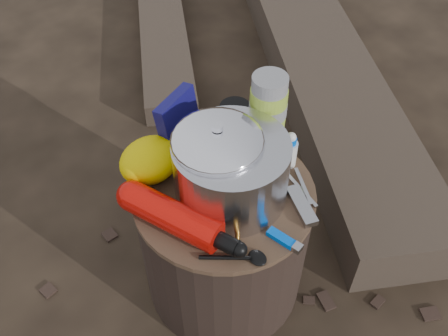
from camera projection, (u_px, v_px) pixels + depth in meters
ground at (224, 279)px, 1.48m from camera, size 60.00×60.00×0.00m
stump at (224, 240)px, 1.34m from camera, size 0.43×0.43×0.40m
log_main at (315, 58)px, 2.08m from camera, size 1.31×1.91×0.17m
log_small at (163, 35)px, 2.26m from camera, size 0.73×1.04×0.09m
foil_windscreen at (231, 170)px, 1.13m from camera, size 0.26×0.26×0.16m
camping_pot at (218, 161)px, 1.12m from camera, size 0.20×0.20×0.20m
fuel_bottle at (173, 217)px, 1.10m from camera, size 0.17×0.30×0.07m
thermos at (267, 116)px, 1.21m from camera, size 0.09×0.09×0.22m
travel_mug at (235, 123)px, 1.27m from camera, size 0.07×0.07×0.11m
stuff_sack at (150, 160)px, 1.19m from camera, size 0.15×0.12×0.10m
food_pouch at (179, 125)px, 1.23m from camera, size 0.13×0.07×0.16m
lighter at (281, 238)px, 1.09m from camera, size 0.04×0.09×0.02m
multitool at (302, 206)px, 1.15m from camera, size 0.07×0.12×0.02m
pot_grabber at (302, 190)px, 1.19m from camera, size 0.06×0.12×0.01m
spork at (227, 257)px, 1.06m from camera, size 0.12×0.11×0.01m
squeeze_bottle at (289, 151)px, 1.22m from camera, size 0.04×0.04×0.09m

